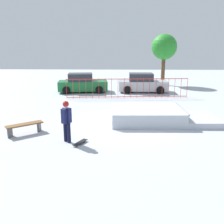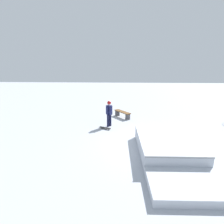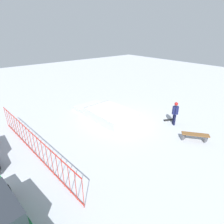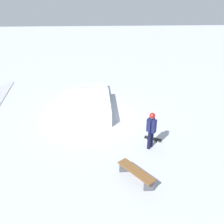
% 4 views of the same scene
% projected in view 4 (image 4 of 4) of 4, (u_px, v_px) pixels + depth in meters
% --- Properties ---
extents(ground_plane, '(60.00, 60.00, 0.00)m').
position_uv_depth(ground_plane, '(94.00, 118.00, 13.79)').
color(ground_plane, '#B2B7C1').
extents(skate_ramp, '(5.46, 2.72, 0.74)m').
position_uv_depth(skate_ramp, '(87.00, 103.00, 14.78)').
color(skate_ramp, silver).
rests_on(skate_ramp, ground).
extents(skater, '(0.41, 0.43, 1.73)m').
position_uv_depth(skater, '(151.00, 128.00, 10.97)').
color(skater, black).
rests_on(skater, ground).
extents(skateboard, '(0.54, 0.81, 0.09)m').
position_uv_depth(skateboard, '(153.00, 139.00, 11.92)').
color(skateboard, black).
rests_on(skateboard, ground).
extents(park_bench, '(1.51, 1.29, 0.48)m').
position_uv_depth(park_bench, '(136.00, 173.00, 9.39)').
color(park_bench, brown).
rests_on(park_bench, ground).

